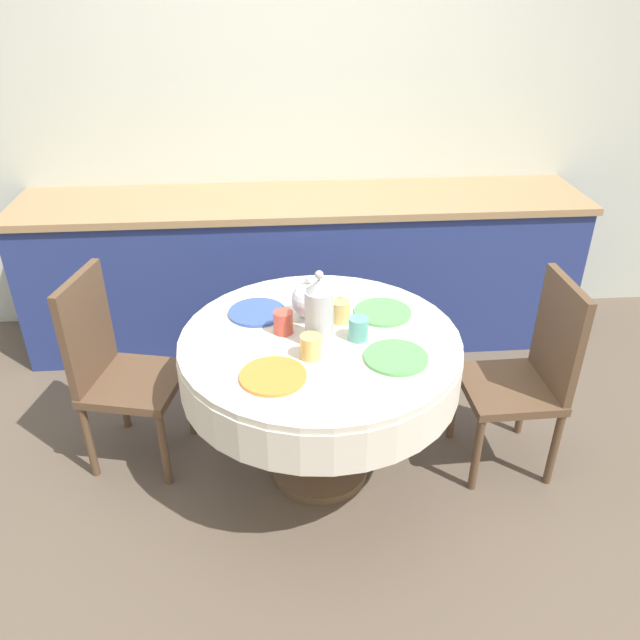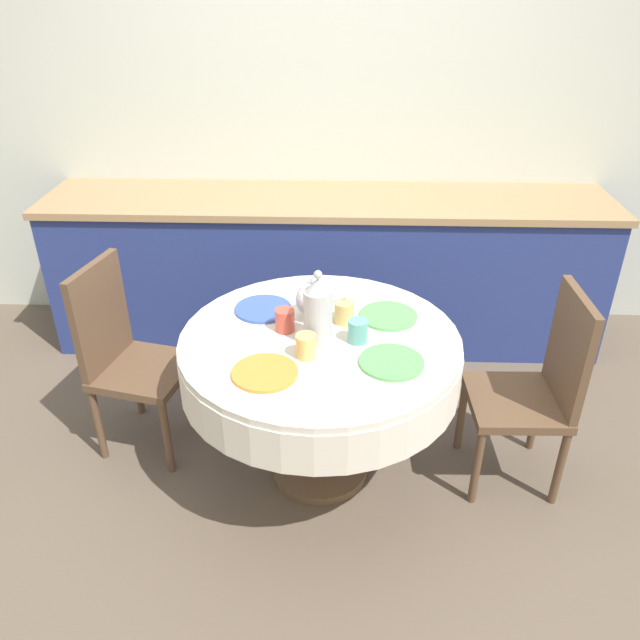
{
  "view_description": "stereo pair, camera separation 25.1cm",
  "coord_description": "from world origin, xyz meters",
  "px_view_note": "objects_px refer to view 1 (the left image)",
  "views": [
    {
      "loc": [
        -0.17,
        -2.17,
        2.07
      ],
      "look_at": [
        0.0,
        0.0,
        0.82
      ],
      "focal_mm": 35.0,
      "sensor_mm": 36.0,
      "label": 1
    },
    {
      "loc": [
        0.08,
        -2.17,
        2.07
      ],
      "look_at": [
        0.0,
        0.0,
        0.82
      ],
      "focal_mm": 35.0,
      "sensor_mm": 36.0,
      "label": 2
    }
  ],
  "objects_px": {
    "chair_left": "(529,370)",
    "chair_right": "(115,365)",
    "teapot": "(310,300)",
    "coffee_carafe": "(319,312)"
  },
  "relations": [
    {
      "from": "chair_left",
      "to": "chair_right",
      "type": "xyz_separation_m",
      "value": [
        -1.83,
        0.19,
        0.0
      ]
    },
    {
      "from": "chair_left",
      "to": "teapot",
      "type": "relative_size",
      "value": 4.32
    },
    {
      "from": "chair_right",
      "to": "coffee_carafe",
      "type": "height_order",
      "value": "coffee_carafe"
    },
    {
      "from": "coffee_carafe",
      "to": "chair_right",
      "type": "bearing_deg",
      "value": 164.26
    },
    {
      "from": "chair_right",
      "to": "teapot",
      "type": "distance_m",
      "value": 0.93
    },
    {
      "from": "chair_left",
      "to": "chair_right",
      "type": "height_order",
      "value": "same"
    },
    {
      "from": "chair_right",
      "to": "coffee_carafe",
      "type": "distance_m",
      "value": 1.0
    },
    {
      "from": "coffee_carafe",
      "to": "teapot",
      "type": "height_order",
      "value": "coffee_carafe"
    },
    {
      "from": "chair_right",
      "to": "teapot",
      "type": "bearing_deg",
      "value": 99.56
    },
    {
      "from": "coffee_carafe",
      "to": "teapot",
      "type": "distance_m",
      "value": 0.21
    }
  ]
}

